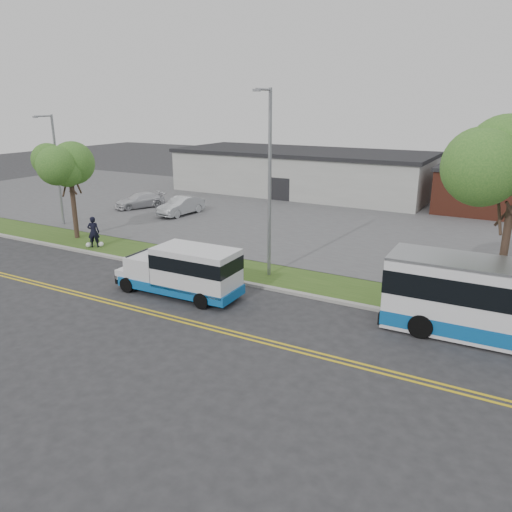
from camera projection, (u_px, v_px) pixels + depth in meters
The scene contains 17 objects.
ground at pixel (192, 283), 25.75m from camera, with size 140.00×140.00×0.00m, color #28282B.
lane_line_north at pixel (142, 308), 22.54m from camera, with size 70.00×0.12×0.01m, color gold.
lane_line_south at pixel (137, 311), 22.29m from camera, with size 70.00×0.12×0.01m, color gold.
curb at pixel (205, 275), 26.65m from camera, with size 80.00×0.30×0.15m, color #9E9B93.
verge at pixel (223, 266), 28.16m from camera, with size 80.00×3.30×0.10m, color #2F501A.
parking_lot at pixel (318, 218), 39.91m from camera, with size 80.00×25.00×0.10m, color #4C4C4F.
commercial_building at pixel (302, 172), 50.42m from camera, with size 25.40×10.40×4.35m.
brick_wing at pixel (476, 189), 41.95m from camera, with size 6.30×7.30×3.90m.
tree_west at pixel (69, 163), 32.51m from camera, with size 4.40×4.40×6.91m.
streetlight_near at pixel (269, 179), 25.08m from camera, with size 0.35×1.53×9.50m.
streetlight_far at pixel (56, 166), 36.41m from camera, with size 0.35×1.53×8.00m.
shuttle_bus at pixel (185, 270), 23.65m from camera, with size 6.45×2.30×2.45m.
pedestrian at pixel (94, 232), 31.46m from camera, with size 0.72×0.48×1.99m, color black.
parked_car_a at pixel (181, 206), 40.72m from camera, with size 1.54×4.41×1.45m, color #B9BDC1.
parked_car_b at pixel (140, 200), 43.47m from camera, with size 1.78×4.37×1.27m, color silver.
grocery_bag_left at pixel (88, 245), 31.64m from camera, with size 0.32×0.32×0.32m, color white.
grocery_bag_right at pixel (101, 244), 31.78m from camera, with size 0.32×0.32×0.32m, color white.
Camera 1 is at (14.69, -19.51, 8.92)m, focal length 35.00 mm.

